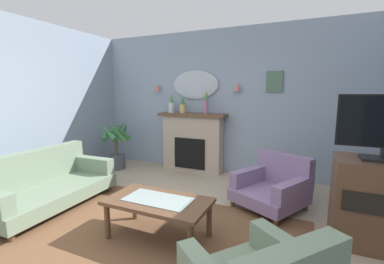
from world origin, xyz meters
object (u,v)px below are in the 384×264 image
framed_picture (274,82)px  potted_plant_corner_palm (116,143)px  wall_sconce_right (237,87)px  tv_cabinet (376,203)px  wall_sconce_left (157,88)px  coffee_table (158,205)px  mantel_vase_left (171,104)px  mantel_vase_right (206,101)px  armchair_by_coffee_table (274,185)px  mantel_vase_centre (182,105)px  floral_couch (45,184)px  wall_mirror (195,85)px  fireplace (192,143)px

framed_picture → potted_plant_corner_palm: (-2.97, -0.68, -1.21)m
wall_sconce_right → tv_cabinet: wall_sconce_right is taller
wall_sconce_left → coffee_table: wall_sconce_left is taller
tv_cabinet → wall_sconce_right: bearing=138.9°
mantel_vase_left → wall_sconce_left: (-0.40, 0.12, 0.34)m
mantel_vase_left → potted_plant_corner_palm: (-1.02, -0.50, -0.78)m
coffee_table → framed_picture: bearing=72.0°
mantel_vase_right → armchair_by_coffee_table: size_ratio=0.39×
mantel_vase_right → framed_picture: bearing=8.5°
mantel_vase_right → wall_sconce_left: 1.19m
mantel_vase_centre → tv_cabinet: bearing=-27.6°
floral_couch → potted_plant_corner_palm: (-0.29, 1.81, 0.22)m
armchair_by_coffee_table → coffee_table: bearing=-127.8°
mantel_vase_left → mantel_vase_centre: mantel_vase_left is taller
wall_mirror → fireplace: bearing=-90.0°
mantel_vase_right → coffee_table: bearing=-81.0°
fireplace → framed_picture: 1.91m
coffee_table → potted_plant_corner_palm: 2.85m
fireplace → mantel_vase_centre: (-0.20, -0.03, 0.75)m
floral_couch → mantel_vase_right: bearing=57.3°
mantel_vase_centre → mantel_vase_left: bearing=-180.0°
wall_sconce_right → armchair_by_coffee_table: size_ratio=0.13×
armchair_by_coffee_table → wall_sconce_left: bearing=155.6°
wall_sconce_left → fireplace: bearing=-6.2°
mantel_vase_right → wall_sconce_right: wall_sconce_right is taller
armchair_by_coffee_table → floral_couch: bearing=-156.2°
fireplace → wall_sconce_left: 1.38m
fireplace → wall_sconce_right: size_ratio=9.71×
framed_picture → wall_sconce_left: bearing=-178.5°
wall_sconce_right → potted_plant_corner_palm: size_ratio=0.14×
coffee_table → tv_cabinet: tv_cabinet is taller
wall_mirror → potted_plant_corner_palm: 1.99m
fireplace → tv_cabinet: size_ratio=1.51×
mantel_vase_left → armchair_by_coffee_table: mantel_vase_left is taller
wall_mirror → potted_plant_corner_palm: bearing=-155.5°
wall_mirror → armchair_by_coffee_table: 2.52m
coffee_table → floral_couch: 1.86m
wall_sconce_left → potted_plant_corner_palm: 1.42m
wall_mirror → tv_cabinet: wall_mirror is taller
wall_sconce_right → potted_plant_corner_palm: wall_sconce_right is taller
wall_sconce_left → floral_couch: 2.80m
wall_sconce_right → wall_mirror: bearing=176.6°
wall_sconce_left → potted_plant_corner_palm: (-0.62, -0.62, -1.12)m
floral_couch → armchair_by_coffee_table: 3.15m
wall_sconce_right → tv_cabinet: size_ratio=0.16×
mantel_vase_left → tv_cabinet: bearing=-25.7°
mantel_vase_centre → potted_plant_corner_palm: size_ratio=0.32×
wall_mirror → floral_couch: wall_mirror is taller
wall_mirror → mantel_vase_centre: bearing=-139.6°
mantel_vase_centre → wall_sconce_left: size_ratio=2.36×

